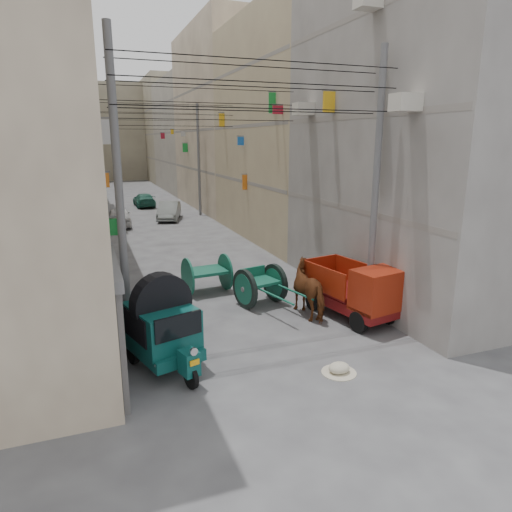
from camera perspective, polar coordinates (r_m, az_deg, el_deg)
name	(u,v)px	position (r m, az deg, el deg)	size (l,w,h in m)	color
ground	(388,475)	(8.75, 16.16, -24.85)	(140.00, 140.00, 0.00)	#434245
building_row_left	(28,127)	(39.62, -26.59, 14.27)	(8.00, 62.00, 14.00)	beige
building_row_right	(231,128)	(41.33, -3.17, 15.63)	(8.00, 62.00, 14.00)	gray
end_cap_building	(112,133)	(71.45, -17.51, 14.46)	(22.00, 10.00, 13.00)	#A0997E
shutters_left	(105,261)	(16.18, -18.30, -0.62)	(0.18, 14.40, 2.88)	#4F4F54
signboards	(164,176)	(27.38, -11.44, 9.75)	(8.22, 40.52, 5.67)	#B8B8B8
ac_units	(352,74)	(15.37, 11.93, 21.41)	(0.70, 6.55, 3.35)	beige
utility_poles	(179,171)	(22.77, -9.56, 10.42)	(7.40, 22.20, 8.00)	slate
overhead_cables	(189,108)	(20.22, -8.40, 17.86)	(7.40, 22.52, 1.12)	black
auto_rickshaw	(163,326)	(11.43, -11.58, -8.53)	(1.96, 2.68, 1.82)	black
tonga_cart	(260,285)	(15.46, 0.55, -3.65)	(1.78, 3.12, 1.33)	black
mini_truck	(359,294)	(14.40, 12.75, -4.64)	(2.00, 3.43, 1.81)	black
second_cart	(207,273)	(16.81, -6.18, -2.13)	(1.69, 1.53, 1.37)	#13543F
feed_sack	(339,368)	(11.47, 10.35, -13.59)	(0.53, 0.42, 0.26)	#C0B79F
horse	(312,289)	(14.65, 6.99, -4.12)	(0.92, 2.02, 1.71)	brown
distant_car_white	(119,217)	(30.99, -16.76, 4.68)	(1.45, 3.61, 1.23)	silver
distant_car_grey	(169,211)	(32.87, -10.80, 5.56)	(1.32, 3.78, 1.25)	slate
distant_car_green	(144,200)	(39.96, -13.81, 6.81)	(1.55, 3.82, 1.11)	#1E5848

